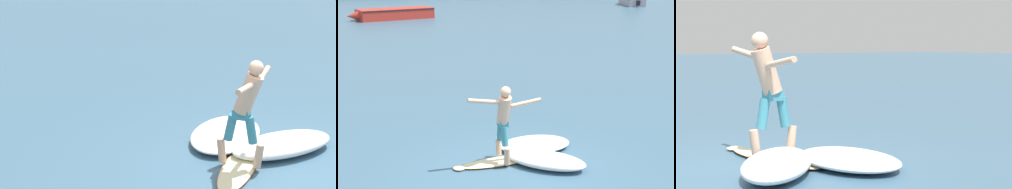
# 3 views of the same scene
# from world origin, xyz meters

# --- Properties ---
(ground_plane) EXTENTS (200.00, 200.00, 0.00)m
(ground_plane) POSITION_xyz_m (0.00, 0.00, 0.00)
(ground_plane) COLOR #3E637E
(surfboard) EXTENTS (2.27, 0.80, 0.21)m
(surfboard) POSITION_xyz_m (-0.15, 0.51, 0.04)
(surfboard) COLOR beige
(surfboard) RESTS_ON ground
(surfer) EXTENTS (1.71, 0.82, 1.82)m
(surfer) POSITION_xyz_m (-0.11, 0.42, 1.15)
(surfer) COLOR #D3A689
(surfer) RESTS_ON surfboard
(fishing_boat_near_jetty) EXTENTS (2.85, 5.72, 2.77)m
(fishing_boat_near_jetty) POSITION_xyz_m (24.51, 39.06, 0.60)
(fishing_boat_near_jetty) COLOR #AFA9B9
(fishing_boat_near_jetty) RESTS_ON ground
(small_boat_offshore) EXTENTS (7.25, 4.10, 0.89)m
(small_boat_offshore) POSITION_xyz_m (-1.86, 31.48, 0.47)
(small_boat_offshore) COLOR red
(small_boat_offshore) RESTS_ON ground
(wave_foam_at_tail) EXTENTS (1.86, 1.24, 0.22)m
(wave_foam_at_tail) POSITION_xyz_m (0.88, 1.16, 0.11)
(wave_foam_at_tail) COLOR white
(wave_foam_at_tail) RESTS_ON ground
(wave_foam_at_nose) EXTENTS (2.05, 1.88, 0.30)m
(wave_foam_at_nose) POSITION_xyz_m (0.78, 0.08, 0.15)
(wave_foam_at_nose) COLOR white
(wave_foam_at_nose) RESTS_ON ground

